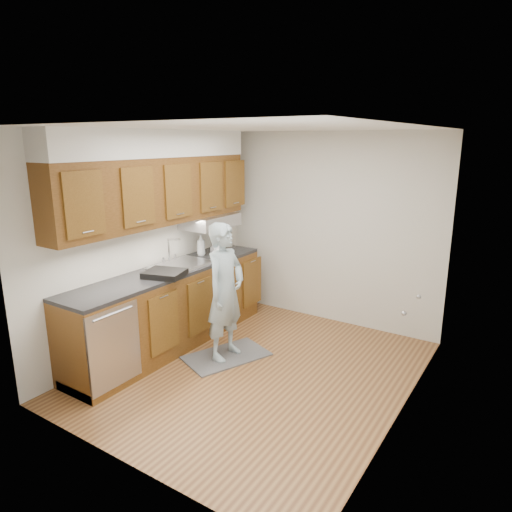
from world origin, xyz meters
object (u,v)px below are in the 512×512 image
at_px(soap_bottle_b, 216,248).
at_px(soap_bottle_c, 219,250).
at_px(dish_rack, 165,274).
at_px(soap_bottle_a, 201,245).
at_px(person, 225,283).
at_px(steel_can, 213,251).

height_order(soap_bottle_b, soap_bottle_c, soap_bottle_b).
height_order(soap_bottle_b, dish_rack, soap_bottle_b).
xyz_separation_m(soap_bottle_b, dish_rack, (0.11, -1.05, -0.07)).
bearing_deg(soap_bottle_b, soap_bottle_a, -144.45).
xyz_separation_m(person, steel_can, (-0.71, 0.68, 0.12)).
height_order(person, steel_can, person).
relative_size(person, soap_bottle_a, 6.15).
relative_size(soap_bottle_b, soap_bottle_c, 1.23).
relative_size(soap_bottle_c, steel_can, 1.32).
height_order(person, dish_rack, person).
bearing_deg(soap_bottle_c, person, -48.24).
distance_m(soap_bottle_a, dish_rack, 0.98).
bearing_deg(soap_bottle_b, dish_rack, -84.01).
height_order(steel_can, dish_rack, steel_can).
xyz_separation_m(person, soap_bottle_a, (-0.84, 0.62, 0.20)).
relative_size(steel_can, dish_rack, 0.29).
bearing_deg(person, steel_can, 45.32).
bearing_deg(soap_bottle_c, soap_bottle_a, -159.04).
height_order(soap_bottle_c, steel_can, soap_bottle_c).
bearing_deg(steel_can, soap_bottle_a, -155.52).
distance_m(person, soap_bottle_a, 1.06).
relative_size(soap_bottle_b, dish_rack, 0.47).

